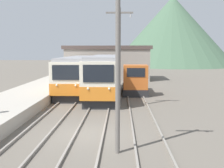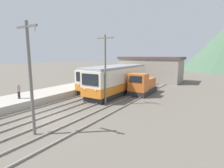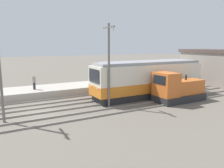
# 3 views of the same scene
# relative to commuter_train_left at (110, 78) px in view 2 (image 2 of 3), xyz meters

# --- Properties ---
(ground_plane) EXTENTS (200.00, 200.00, 0.00)m
(ground_plane) POSITION_rel_commuter_train_left_xyz_m (2.60, -13.83, -1.73)
(ground_plane) COLOR #665E54
(platform_left) EXTENTS (4.50, 54.00, 0.80)m
(platform_left) POSITION_rel_commuter_train_left_xyz_m (-3.65, -13.83, -1.33)
(platform_left) COLOR #ADA599
(platform_left) RESTS_ON ground
(track_left) EXTENTS (1.54, 60.00, 0.14)m
(track_left) POSITION_rel_commuter_train_left_xyz_m (0.00, -13.83, -1.66)
(track_left) COLOR gray
(track_left) RESTS_ON ground
(track_center) EXTENTS (1.54, 60.00, 0.14)m
(track_center) POSITION_rel_commuter_train_left_xyz_m (2.80, -13.83, -1.66)
(track_center) COLOR gray
(track_center) RESTS_ON ground
(track_right) EXTENTS (1.54, 60.00, 0.14)m
(track_right) POSITION_rel_commuter_train_left_xyz_m (5.80, -13.83, -1.66)
(track_right) COLOR gray
(track_right) RESTS_ON ground
(commuter_train_left) EXTENTS (2.84, 12.82, 3.72)m
(commuter_train_left) POSITION_rel_commuter_train_left_xyz_m (0.00, 0.00, 0.00)
(commuter_train_left) COLOR #28282B
(commuter_train_left) RESTS_ON ground
(commuter_train_center) EXTENTS (2.84, 13.12, 3.87)m
(commuter_train_center) POSITION_rel_commuter_train_left_xyz_m (2.80, -1.92, 0.06)
(commuter_train_center) COLOR #28282B
(commuter_train_center) RESTS_ON ground
(shunting_locomotive) EXTENTS (2.40, 5.34, 3.00)m
(shunting_locomotive) POSITION_rel_commuter_train_left_xyz_m (5.80, -0.69, -0.52)
(shunting_locomotive) COLOR #28282B
(shunting_locomotive) RESTS_ON ground
(catenary_mast_near) EXTENTS (2.00, 0.20, 7.46)m
(catenary_mast_near) POSITION_rel_commuter_train_left_xyz_m (4.31, -16.32, 2.33)
(catenary_mast_near) COLOR slate
(catenary_mast_near) RESTS_ON ground
(catenary_mast_mid) EXTENTS (2.00, 0.20, 7.46)m
(catenary_mast_mid) POSITION_rel_commuter_train_left_xyz_m (4.31, -7.64, 2.33)
(catenary_mast_mid) COLOR slate
(catenary_mast_mid) RESTS_ON ground
(person_on_platform) EXTENTS (0.38, 0.38, 1.59)m
(person_on_platform) POSITION_rel_commuter_train_left_xyz_m (-3.18, -12.92, -0.06)
(person_on_platform) COLOR #282833
(person_on_platform) RESTS_ON platform_left
(station_building) EXTENTS (12.60, 6.30, 5.02)m
(station_building) POSITION_rel_commuter_train_left_xyz_m (2.43, 12.17, 0.81)
(station_building) COLOR gray
(station_building) RESTS_ON ground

